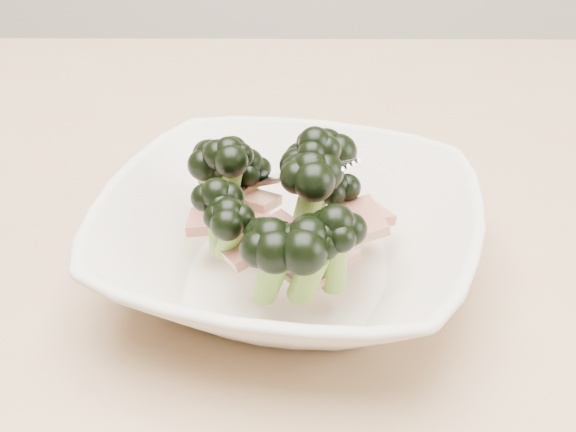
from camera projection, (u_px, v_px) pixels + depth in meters
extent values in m
cube|color=tan|center=(161.00, 246.00, 0.62)|extent=(1.20, 0.80, 0.04)
imported|color=beige|center=(288.00, 240.00, 0.53)|extent=(0.30, 0.30, 0.06)
cylinder|color=olive|center=(223.00, 209.00, 0.55)|extent=(0.02, 0.02, 0.03)
ellipsoid|color=black|center=(222.00, 189.00, 0.55)|extent=(0.03, 0.03, 0.02)
cylinder|color=olive|center=(230.00, 239.00, 0.50)|extent=(0.02, 0.02, 0.03)
ellipsoid|color=black|center=(228.00, 213.00, 0.49)|extent=(0.03, 0.03, 0.03)
cylinder|color=olive|center=(314.00, 178.00, 0.51)|extent=(0.02, 0.02, 0.04)
ellipsoid|color=black|center=(315.00, 143.00, 0.49)|extent=(0.03, 0.03, 0.03)
cylinder|color=olive|center=(218.00, 225.00, 0.51)|extent=(0.02, 0.02, 0.04)
ellipsoid|color=black|center=(216.00, 194.00, 0.50)|extent=(0.03, 0.03, 0.03)
cylinder|color=olive|center=(337.00, 205.00, 0.53)|extent=(0.01, 0.01, 0.02)
ellipsoid|color=black|center=(338.00, 185.00, 0.52)|extent=(0.03, 0.03, 0.02)
cylinder|color=olive|center=(271.00, 275.00, 0.48)|extent=(0.03, 0.03, 0.05)
ellipsoid|color=black|center=(271.00, 237.00, 0.46)|extent=(0.04, 0.04, 0.03)
cylinder|color=olive|center=(230.00, 185.00, 0.53)|extent=(0.02, 0.02, 0.04)
ellipsoid|color=black|center=(229.00, 151.00, 0.52)|extent=(0.03, 0.03, 0.03)
cylinder|color=olive|center=(308.00, 276.00, 0.47)|extent=(0.03, 0.03, 0.05)
ellipsoid|color=black|center=(308.00, 237.00, 0.46)|extent=(0.04, 0.04, 0.03)
cylinder|color=olive|center=(249.00, 191.00, 0.57)|extent=(0.02, 0.01, 0.03)
ellipsoid|color=black|center=(248.00, 164.00, 0.55)|extent=(0.04, 0.04, 0.03)
cylinder|color=olive|center=(325.00, 177.00, 0.55)|extent=(0.03, 0.02, 0.04)
ellipsoid|color=black|center=(326.00, 145.00, 0.54)|extent=(0.04, 0.04, 0.03)
cylinder|color=olive|center=(212.00, 190.00, 0.55)|extent=(0.02, 0.02, 0.05)
ellipsoid|color=black|center=(210.00, 155.00, 0.54)|extent=(0.04, 0.04, 0.03)
cylinder|color=olive|center=(310.00, 199.00, 0.50)|extent=(0.02, 0.02, 0.03)
ellipsoid|color=black|center=(311.00, 169.00, 0.49)|extent=(0.04, 0.04, 0.03)
cylinder|color=olive|center=(308.00, 184.00, 0.51)|extent=(0.02, 0.01, 0.03)
ellipsoid|color=black|center=(309.00, 158.00, 0.50)|extent=(0.03, 0.03, 0.03)
cylinder|color=olive|center=(334.00, 262.00, 0.48)|extent=(0.02, 0.03, 0.05)
ellipsoid|color=black|center=(336.00, 223.00, 0.46)|extent=(0.04, 0.04, 0.03)
cube|color=maroon|center=(316.00, 259.00, 0.50)|extent=(0.06, 0.05, 0.02)
cube|color=maroon|center=(363.00, 219.00, 0.51)|extent=(0.03, 0.04, 0.01)
cube|color=maroon|center=(227.00, 188.00, 0.55)|extent=(0.05, 0.05, 0.01)
cube|color=maroon|center=(352.00, 216.00, 0.54)|extent=(0.06, 0.05, 0.02)
cube|color=maroon|center=(250.00, 199.00, 0.55)|extent=(0.04, 0.04, 0.01)
cube|color=maroon|center=(260.00, 240.00, 0.50)|extent=(0.06, 0.05, 0.02)
cube|color=maroon|center=(229.00, 219.00, 0.54)|extent=(0.06, 0.03, 0.02)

